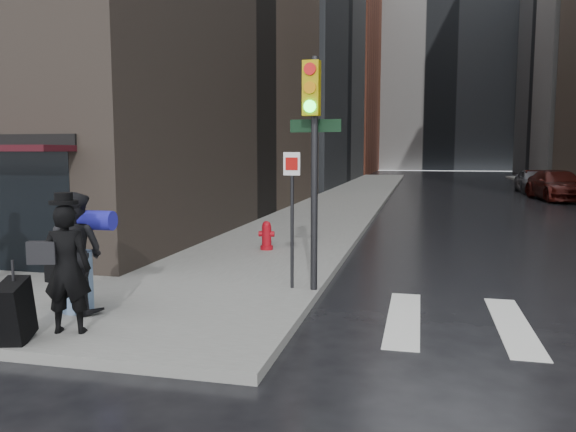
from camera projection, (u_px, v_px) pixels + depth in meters
The scene contains 10 objects.
ground at pixel (169, 321), 8.59m from camera, with size 140.00×140.00×0.00m, color black.
sidewalk_left at pixel (359, 192), 34.69m from camera, with size 4.00×50.00×0.15m, color slate.
bldg_left_far at pixel (286, 68), 70.02m from camera, with size 22.00×20.00×26.00m, color brown.
bldg_distant at pixel (440, 58), 80.81m from camera, with size 40.00×12.00×32.00m, color gray.
man_overcoat at pixel (56, 275), 7.43m from camera, with size 0.99×1.18×1.93m.
man_jeans at pixel (76, 252), 8.52m from camera, with size 1.29×0.86×1.84m.
traffic_light at pixel (311, 141), 9.60m from camera, with size 1.01×0.48×4.05m.
fire_hydrant at pixel (267, 237), 14.00m from camera, with size 0.41×0.31×0.72m.
parked_car_3 at pixel (557, 185), 29.93m from camera, with size 2.23×5.47×1.59m, color #3C0F0C.
parked_car_4 at pixel (532, 181), 35.75m from camera, with size 1.76×4.38×1.49m, color #545359.
Camera 1 is at (3.70, -7.71, 2.59)m, focal length 35.00 mm.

